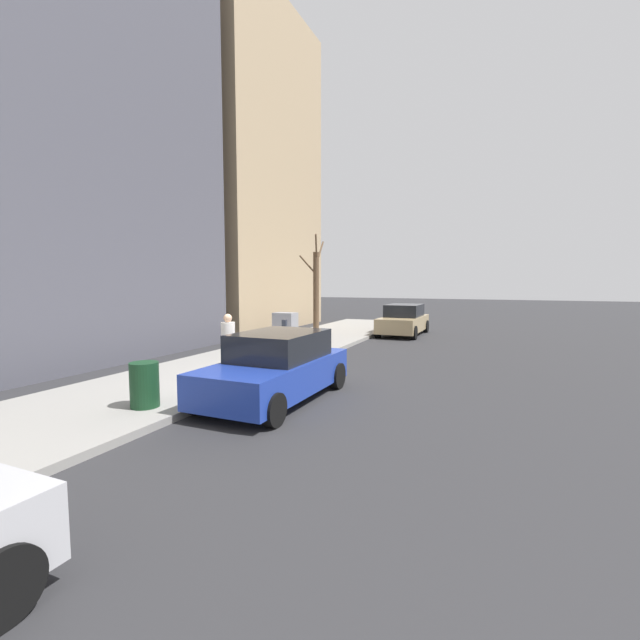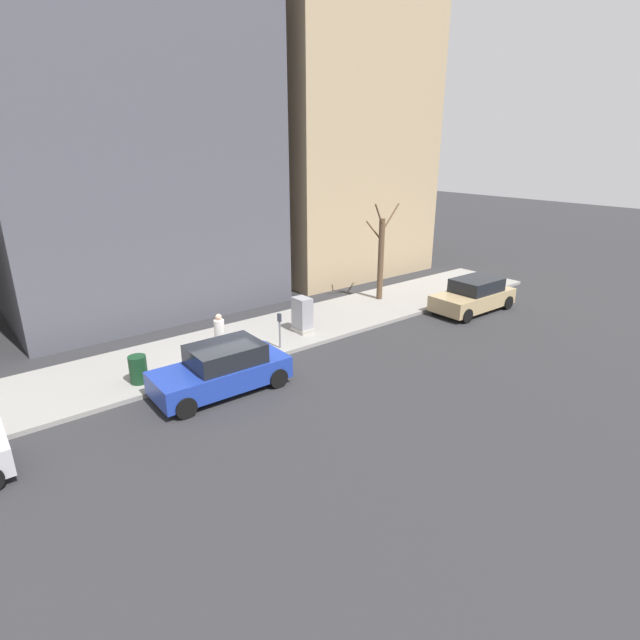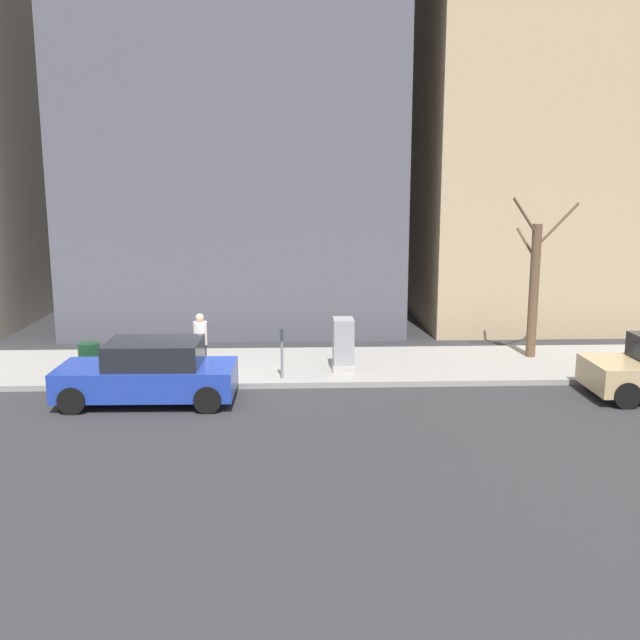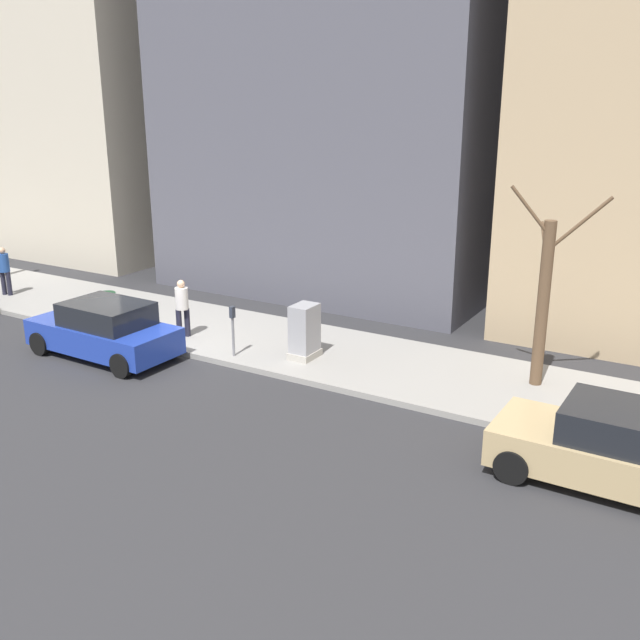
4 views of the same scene
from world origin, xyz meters
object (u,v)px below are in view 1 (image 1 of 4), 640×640
(utility_box, at_px, (285,334))
(parked_car_blue, at_px, (277,367))
(bare_tree, at_px, (316,290))
(pedestrian_near_meter, at_px, (228,341))
(parked_car_tan, at_px, (404,320))
(trash_bin, at_px, (145,385))
(office_tower_left, at_px, (214,176))
(parking_meter, at_px, (285,337))

(utility_box, bearing_deg, parked_car_blue, 115.62)
(bare_tree, relative_size, pedestrian_near_meter, 2.82)
(pedestrian_near_meter, bearing_deg, bare_tree, -50.26)
(parked_car_tan, relative_size, bare_tree, 0.90)
(trash_bin, xyz_separation_m, office_tower_left, (9.44, -15.10, 8.27))
(utility_box, xyz_separation_m, office_tower_left, (9.04, -8.30, 8.02))
(trash_bin, bearing_deg, bare_tree, -82.22)
(trash_bin, bearing_deg, parked_car_tan, -97.77)
(parking_meter, height_order, bare_tree, bare_tree)
(pedestrian_near_meter, xyz_separation_m, office_tower_left, (9.37, -12.15, 7.79))
(utility_box, relative_size, office_tower_left, 0.08)
(utility_box, distance_m, bare_tree, 5.99)
(parked_car_tan, bearing_deg, office_tower_left, -0.60)
(parked_car_blue, distance_m, office_tower_left, 19.18)
(utility_box, bearing_deg, parked_car_tan, -106.78)
(parking_meter, relative_size, office_tower_left, 0.08)
(parked_car_tan, height_order, parking_meter, parked_car_tan)
(bare_tree, bearing_deg, utility_box, 102.95)
(bare_tree, height_order, office_tower_left, office_tower_left)
(trash_bin, bearing_deg, office_tower_left, -57.98)
(parking_meter, height_order, office_tower_left, office_tower_left)
(office_tower_left, bearing_deg, parking_meter, 134.76)
(trash_bin, bearing_deg, utility_box, -86.63)
(bare_tree, relative_size, trash_bin, 5.21)
(office_tower_left, bearing_deg, pedestrian_near_meter, 127.65)
(parked_car_blue, bearing_deg, bare_tree, -69.89)
(bare_tree, bearing_deg, trash_bin, 97.78)
(office_tower_left, bearing_deg, utility_box, 137.44)
(pedestrian_near_meter, bearing_deg, utility_box, -55.09)
(bare_tree, bearing_deg, parking_meter, 106.34)
(trash_bin, bearing_deg, pedestrian_near_meter, -88.68)
(parked_car_tan, relative_size, pedestrian_near_meter, 2.54)
(trash_bin, xyz_separation_m, pedestrian_near_meter, (0.07, -2.95, 0.49))
(parking_meter, xyz_separation_m, pedestrian_near_meter, (0.52, 2.18, 0.11))
(parked_car_blue, distance_m, parking_meter, 3.50)
(parked_car_tan, relative_size, trash_bin, 4.69)
(parking_meter, xyz_separation_m, utility_box, (0.85, -1.67, -0.13))
(parked_car_blue, xyz_separation_m, pedestrian_near_meter, (1.99, -0.99, 0.35))
(utility_box, relative_size, pedestrian_near_meter, 0.86)
(trash_bin, height_order, pedestrian_near_meter, pedestrian_near_meter)
(parked_car_tan, bearing_deg, parked_car_blue, 90.19)
(utility_box, relative_size, bare_tree, 0.31)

